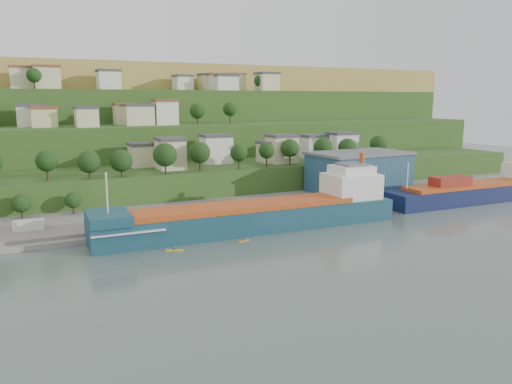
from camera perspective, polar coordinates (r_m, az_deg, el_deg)
ground at (r=113.31m, az=0.55°, el=-5.44°), size 500.00×500.00×0.00m
quay at (r=146.37m, az=2.70°, el=-1.78°), size 220.00×26.00×4.00m
hillside at (r=272.44m, az=-15.43°, el=3.59°), size 360.00×210.88×96.00m
cargo_ship_near at (r=121.82m, az=0.53°, el=-2.79°), size 76.08×13.51×19.50m
cargo_ship_far at (r=170.37m, az=24.18°, el=-0.03°), size 63.10×12.09×17.08m
warehouse at (r=163.24m, az=11.66°, el=2.30°), size 31.94×20.57×12.80m
caravan at (r=124.60m, az=-24.51°, el=-3.64°), size 6.78×3.35×3.05m
dinghy at (r=122.40m, az=-21.50°, el=-4.21°), size 4.18×2.93×0.78m
kayak_orange at (r=111.96m, az=-1.43°, el=-5.52°), size 3.01×1.30×0.75m
kayak_yellow at (r=106.37m, az=-9.32°, el=-6.51°), size 3.56×2.06×0.90m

